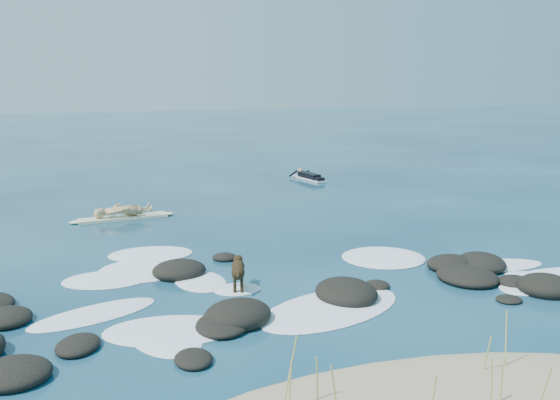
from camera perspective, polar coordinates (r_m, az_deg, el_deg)
name	(u,v)px	position (r m, az deg, el deg)	size (l,w,h in m)	color
ground	(267,266)	(16.27, -1.22, -6.04)	(160.00, 160.00, 0.00)	#0A2642
dune_grass	(419,389)	(9.08, 12.58, -16.55)	(4.19, 2.04, 1.20)	#9EA34F
reef_rocks	(279,298)	(13.62, -0.10, -8.97)	(13.76, 6.69, 0.60)	black
breaking_foam	(298,285)	(14.78, 1.62, -7.79)	(13.68, 7.91, 0.12)	white
standing_surfer_rig	(122,196)	(22.04, -14.25, 0.33)	(3.62, 0.97, 2.06)	beige
paddling_surfer_rig	(309,177)	(29.95, 2.65, 2.15)	(1.24, 2.62, 0.45)	silver
dog	(238,269)	(14.33, -3.86, -6.34)	(0.49, 1.18, 0.76)	black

